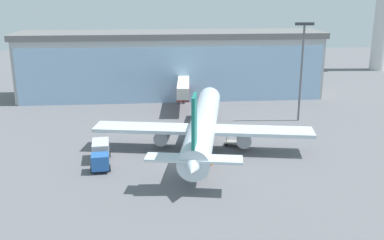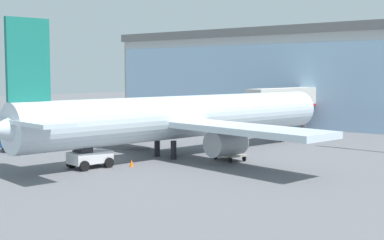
# 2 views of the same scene
# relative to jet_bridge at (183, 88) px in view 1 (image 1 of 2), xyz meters

# --- Properties ---
(ground) EXTENTS (240.00, 240.00, 0.00)m
(ground) POSITION_rel_jet_bridge_xyz_m (-1.98, -28.56, -4.18)
(ground) COLOR slate
(terminal_building) EXTENTS (64.62, 13.87, 13.83)m
(terminal_building) POSITION_rel_jet_bridge_xyz_m (-1.98, 11.88, 2.73)
(terminal_building) COLOR #A3A3A3
(terminal_building) RESTS_ON ground
(jet_bridge) EXTENTS (3.06, 13.10, 5.55)m
(jet_bridge) POSITION_rel_jet_bridge_xyz_m (0.00, 0.00, 0.00)
(jet_bridge) COLOR beige
(jet_bridge) RESTS_ON ground
(apron_light_mast) EXTENTS (3.20, 0.40, 17.10)m
(apron_light_mast) POSITION_rel_jet_bridge_xyz_m (19.98, -8.80, 6.08)
(apron_light_mast) COLOR #59595E
(apron_light_mast) RESTS_ON ground
(airplane) EXTENTS (31.59, 36.84, 11.27)m
(airplane) POSITION_rel_jet_bridge_xyz_m (1.78, -21.81, -0.75)
(airplane) COLOR silver
(airplane) RESTS_ON ground
(catering_truck) EXTENTS (3.14, 7.49, 2.65)m
(catering_truck) POSITION_rel_jet_bridge_xyz_m (-12.40, -27.20, -2.71)
(catering_truck) COLOR #2659A5
(catering_truck) RESTS_ON ground
(baggage_cart) EXTENTS (3.17, 2.45, 1.50)m
(baggage_cart) POSITION_rel_jet_bridge_xyz_m (6.57, -21.36, -3.68)
(baggage_cart) COLOR #9E998C
(baggage_cart) RESTS_ON ground
(pushback_tug) EXTENTS (2.55, 3.42, 2.30)m
(pushback_tug) POSITION_rel_jet_bridge_xyz_m (0.14, -31.34, -3.21)
(pushback_tug) COLOR silver
(pushback_tug) RESTS_ON ground
(safety_cone_nose) EXTENTS (0.36, 0.36, 0.55)m
(safety_cone_nose) POSITION_rel_jet_bridge_xyz_m (2.29, -28.81, -3.91)
(safety_cone_nose) COLOR orange
(safety_cone_nose) RESTS_ON ground
(safety_cone_wingtip) EXTENTS (0.36, 0.36, 0.55)m
(safety_cone_wingtip) POSITION_rel_jet_bridge_xyz_m (-13.70, -21.37, -3.91)
(safety_cone_wingtip) COLOR orange
(safety_cone_wingtip) RESTS_ON ground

